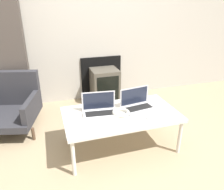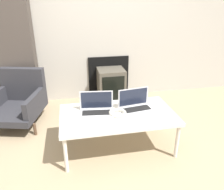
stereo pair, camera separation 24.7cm
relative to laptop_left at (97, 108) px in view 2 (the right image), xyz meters
name	(u,v)px [view 2 (the right image)]	position (x,y,z in m)	size (l,w,h in m)	color
ground_plane	(126,170)	(0.21, -0.44, -0.45)	(14.00, 14.00, 0.00)	#998466
wall_back	(97,14)	(0.21, 1.37, 0.83)	(7.00, 0.08, 2.60)	#ADA89E
table	(118,116)	(0.21, -0.06, -0.08)	(1.17, 0.65, 0.41)	silver
laptop_left	(97,108)	(0.00, 0.00, 0.00)	(0.37, 0.25, 0.21)	silver
laptop_right	(136,105)	(0.42, 0.00, 0.00)	(0.37, 0.25, 0.21)	#B2B2B7
headphones	(118,113)	(0.20, -0.09, -0.03)	(0.18, 0.18, 0.03)	beige
phone	(145,118)	(0.45, -0.22, -0.04)	(0.07, 0.14, 0.01)	silver
tv	(111,85)	(0.37, 1.13, -0.20)	(0.40, 0.38, 0.52)	#4C473D
armchair	(19,99)	(-0.91, 0.73, -0.15)	(0.73, 0.80, 0.67)	#2D2D33
bookshelf	(1,45)	(-1.11, 1.17, 0.48)	(0.83, 0.32, 1.86)	#3F3833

